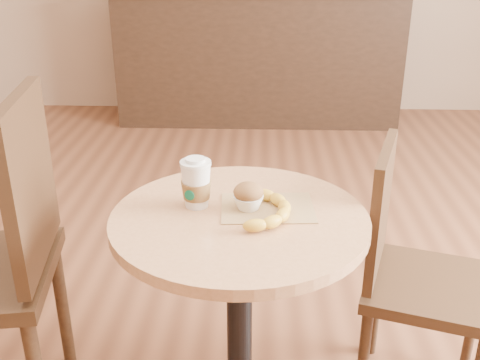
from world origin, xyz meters
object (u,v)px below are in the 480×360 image
(banana, at_px, (270,209))
(chair_right, at_px, (411,270))
(cafe_table, at_px, (239,292))
(coffee_cup, at_px, (196,185))
(muffin, at_px, (248,196))

(banana, bearing_deg, chair_right, 38.67)
(cafe_table, xyz_separation_m, banana, (0.08, -0.00, 0.25))
(coffee_cup, bearing_deg, cafe_table, -2.89)
(cafe_table, relative_size, muffin, 9.41)
(muffin, bearing_deg, banana, -33.89)
(coffee_cup, bearing_deg, muffin, 14.40)
(chair_right, bearing_deg, banana, 132.89)
(cafe_table, height_order, coffee_cup, coffee_cup)
(chair_right, relative_size, muffin, 10.69)
(chair_right, distance_m, muffin, 0.61)
(cafe_table, distance_m, banana, 0.26)
(coffee_cup, bearing_deg, banana, 5.36)
(cafe_table, height_order, banana, banana)
(chair_right, height_order, muffin, chair_right)
(cafe_table, relative_size, banana, 3.21)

